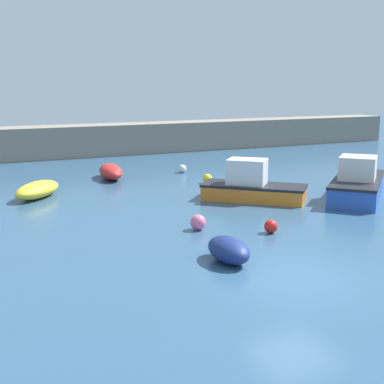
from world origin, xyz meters
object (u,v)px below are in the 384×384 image
at_px(open_tender_yellow, 111,172).
at_px(fishing_dinghy_green, 229,250).
at_px(mooring_buoy_pink, 198,222).
at_px(mooring_buoy_white, 182,169).
at_px(mooring_buoy_red, 271,226).
at_px(mooring_buoy_yellow, 207,179).
at_px(motorboat_with_cabin, 252,186).
at_px(cabin_cruiser_white, 357,184).
at_px(rowboat_blue_near, 37,190).

relative_size(open_tender_yellow, fishing_dinghy_green, 1.70).
height_order(fishing_dinghy_green, mooring_buoy_pink, fishing_dinghy_green).
distance_m(mooring_buoy_white, mooring_buoy_red, 14.00).
height_order(fishing_dinghy_green, mooring_buoy_yellow, fishing_dinghy_green).
bearing_deg(motorboat_with_cabin, mooring_buoy_yellow, 132.69).
relative_size(motorboat_with_cabin, mooring_buoy_pink, 8.15).
height_order(open_tender_yellow, mooring_buoy_pink, open_tender_yellow).
distance_m(cabin_cruiser_white, mooring_buoy_red, 7.87).
bearing_deg(mooring_buoy_white, fishing_dinghy_green, -109.75).
height_order(motorboat_with_cabin, mooring_buoy_white, motorboat_with_cabin).
height_order(mooring_buoy_yellow, mooring_buoy_red, mooring_buoy_yellow).
distance_m(mooring_buoy_pink, mooring_buoy_red, 2.73).
height_order(cabin_cruiser_white, mooring_buoy_red, cabin_cruiser_white).
bearing_deg(cabin_cruiser_white, fishing_dinghy_green, 165.93).
distance_m(rowboat_blue_near, motorboat_with_cabin, 10.35).
height_order(fishing_dinghy_green, motorboat_with_cabin, motorboat_with_cabin).
xyz_separation_m(mooring_buoy_pink, mooring_buoy_red, (2.25, -1.56, -0.04)).
distance_m(fishing_dinghy_green, motorboat_with_cabin, 9.14).
bearing_deg(mooring_buoy_yellow, motorboat_with_cabin, -90.66).
relative_size(fishing_dinghy_green, mooring_buoy_white, 3.92).
relative_size(open_tender_yellow, mooring_buoy_pink, 5.66).
relative_size(cabin_cruiser_white, rowboat_blue_near, 1.78).
bearing_deg(mooring_buoy_red, rowboat_blue_near, 123.60).
distance_m(cabin_cruiser_white, mooring_buoy_white, 11.39).
xyz_separation_m(mooring_buoy_yellow, mooring_buoy_pink, (-4.69, -8.34, 0.03)).
bearing_deg(cabin_cruiser_white, mooring_buoy_yellow, 83.11).
bearing_deg(mooring_buoy_pink, mooring_buoy_yellow, 60.62).
distance_m(cabin_cruiser_white, mooring_buoy_yellow, 8.13).
relative_size(cabin_cruiser_white, open_tender_yellow, 1.76).
bearing_deg(fishing_dinghy_green, mooring_buoy_pink, -9.85).
xyz_separation_m(open_tender_yellow, rowboat_blue_near, (-4.75, -3.46, -0.04)).
distance_m(rowboat_blue_near, mooring_buoy_red, 12.13).
height_order(cabin_cruiser_white, mooring_buoy_pink, cabin_cruiser_white).
distance_m(open_tender_yellow, fishing_dinghy_green, 15.76).
height_order(open_tender_yellow, mooring_buoy_yellow, open_tender_yellow).
bearing_deg(motorboat_with_cabin, fishing_dinghy_green, -83.00).
bearing_deg(rowboat_blue_near, cabin_cruiser_white, -75.09).
relative_size(mooring_buoy_yellow, mooring_buoy_red, 1.05).
bearing_deg(mooring_buoy_red, motorboat_with_cabin, 65.28).
xyz_separation_m(cabin_cruiser_white, mooring_buoy_pink, (-9.38, -1.71, -0.41)).
height_order(rowboat_blue_near, mooring_buoy_yellow, rowboat_blue_near).
bearing_deg(open_tender_yellow, mooring_buoy_red, 15.91).
height_order(mooring_buoy_yellow, mooring_buoy_white, mooring_buoy_yellow).
xyz_separation_m(cabin_cruiser_white, motorboat_with_cabin, (-4.74, 1.93, -0.04)).
bearing_deg(rowboat_blue_near, mooring_buoy_red, -105.23).
relative_size(fishing_dinghy_green, mooring_buoy_red, 3.91).
height_order(fishing_dinghy_green, mooring_buoy_red, fishing_dinghy_green).
height_order(mooring_buoy_white, mooring_buoy_red, same).
distance_m(mooring_buoy_yellow, mooring_buoy_pink, 9.57).
distance_m(fishing_dinghy_green, rowboat_blue_near, 12.81).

